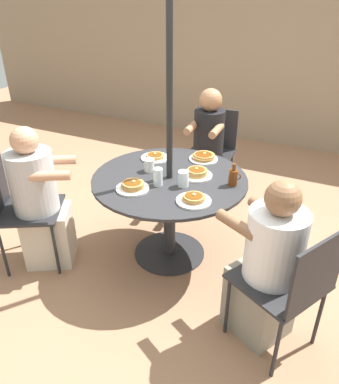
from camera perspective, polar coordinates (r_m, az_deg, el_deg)
ground_plane at (r=3.26m, az=0.00°, el=-9.25°), size 12.00×12.00×0.00m
back_fence at (r=5.54m, az=14.48°, el=16.92°), size 10.00×0.06×1.90m
patio_table at (r=2.94m, az=0.00°, el=-0.31°), size 1.20×1.20×0.73m
umbrella_pole at (r=2.74m, az=0.00°, el=8.16°), size 0.05×0.05×2.08m
patio_chair_north at (r=3.97m, az=6.51°, el=6.82°), size 0.49×0.49×0.91m
diner_north at (r=3.81m, az=5.78°, el=6.21°), size 0.33×0.48×1.18m
patio_chair_east at (r=3.12m, az=-22.21°, el=-1.76°), size 0.63×0.63×0.91m
diner_east at (r=3.07m, az=-19.06°, el=-1.78°), size 0.55×0.51×1.16m
patio_chair_south at (r=2.29m, az=18.13°, el=-12.97°), size 0.63×0.63×0.91m
diner_south at (r=2.38m, az=14.64°, el=-11.32°), size 0.56×0.51×1.12m
pancake_plate_a at (r=2.88m, az=4.19°, el=2.84°), size 0.24×0.24×0.07m
pancake_plate_b at (r=3.17m, az=5.20°, el=5.29°), size 0.24×0.24×0.06m
pancake_plate_c at (r=2.70m, az=-5.64°, el=0.87°), size 0.24×0.24×0.07m
pancake_plate_d at (r=3.18m, az=-2.20°, el=5.34°), size 0.24×0.24×0.05m
pancake_plate_e at (r=2.54m, az=3.70°, el=-1.10°), size 0.24×0.24×0.06m
syrup_bottle at (r=2.77m, az=9.70°, el=2.29°), size 0.09×0.07×0.17m
coffee_cup at (r=2.96m, az=-3.11°, el=4.12°), size 0.08×0.08×0.10m
drinking_glass_a at (r=2.73m, az=-1.77°, el=2.32°), size 0.07×0.07×0.13m
drinking_glass_b at (r=2.72m, az=2.12°, el=2.03°), size 0.08×0.08×0.12m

